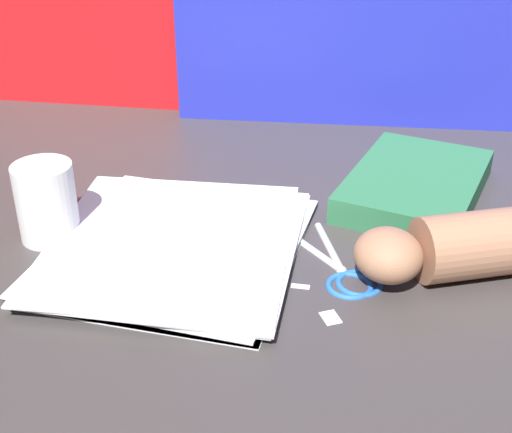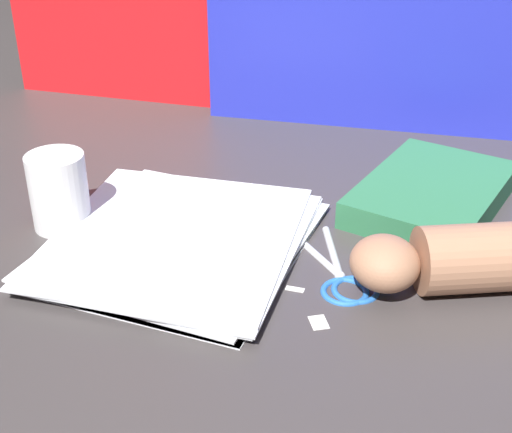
{
  "view_description": "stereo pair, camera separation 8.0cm",
  "coord_description": "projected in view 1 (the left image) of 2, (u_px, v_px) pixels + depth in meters",
  "views": [
    {
      "loc": [
        0.16,
        -0.71,
        0.45
      ],
      "look_at": [
        0.02,
        -0.02,
        0.06
      ],
      "focal_mm": 50.0,
      "sensor_mm": 36.0,
      "label": 1
    },
    {
      "loc": [
        0.24,
        -0.69,
        0.45
      ],
      "look_at": [
        0.02,
        -0.02,
        0.06
      ],
      "focal_mm": 50.0,
      "sensor_mm": 36.0,
      "label": 2
    }
  ],
  "objects": [
    {
      "name": "mug",
      "position": [
        46.0,
        202.0,
        0.86
      ],
      "size": [
        0.07,
        0.07,
        0.1
      ],
      "color": "white",
      "rests_on": "ground_plane"
    },
    {
      "name": "paper_scrap_near",
      "position": [
        300.0,
        286.0,
        0.79
      ],
      "size": [
        0.02,
        0.01,
        0.0
      ],
      "color": "white",
      "rests_on": "ground_plane"
    },
    {
      "name": "ground_plane",
      "position": [
        244.0,
        252.0,
        0.85
      ],
      "size": [
        6.0,
        6.0,
        0.0
      ],
      "primitive_type": "plane",
      "color": "#3D3838"
    },
    {
      "name": "paper_stack",
      "position": [
        176.0,
        245.0,
        0.85
      ],
      "size": [
        0.31,
        0.33,
        0.02
      ],
      "color": "white",
      "rests_on": "ground_plane"
    },
    {
      "name": "book_closed",
      "position": [
        415.0,
        185.0,
        0.97
      ],
      "size": [
        0.22,
        0.28,
        0.04
      ],
      "color": "#2D7247",
      "rests_on": "ground_plane"
    },
    {
      "name": "hand_forearm",
      "position": [
        485.0,
        244.0,
        0.8
      ],
      "size": [
        0.3,
        0.19,
        0.08
      ],
      "color": "#A87556",
      "rests_on": "ground_plane"
    },
    {
      "name": "scissors",
      "position": [
        344.0,
        270.0,
        0.81
      ],
      "size": [
        0.14,
        0.16,
        0.01
      ],
      "color": "silver",
      "rests_on": "ground_plane"
    },
    {
      "name": "paper_scrap_mid",
      "position": [
        331.0,
        317.0,
        0.74
      ],
      "size": [
        0.03,
        0.03,
        0.0
      ],
      "color": "white",
      "rests_on": "ground_plane"
    }
  ]
}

